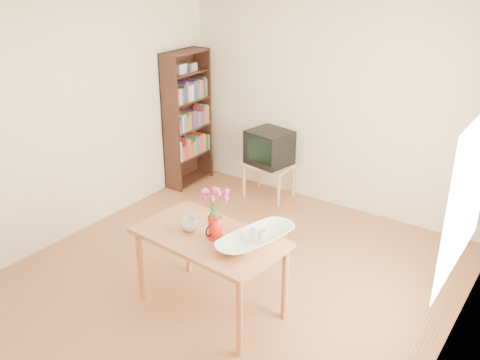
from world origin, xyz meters
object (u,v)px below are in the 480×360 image
Objects in this scene: bowl at (256,218)px; television at (270,147)px; mug at (189,225)px; table at (210,245)px; pitcher at (215,229)px.

bowl is 2.54m from television.
mug is 0.24× the size of television.
television is (-0.83, 2.33, 0.02)m from table.
mug is at bearing -174.97° from pitcher.
bowl is at bearing 156.91° from mug.
pitcher is 1.50× the size of mug.
bowl is (0.32, 0.13, 0.14)m from pitcher.
bowl is (0.39, 0.12, 0.33)m from table.
pitcher is 0.36× the size of television.
mug is 0.63m from bowl.
pitcher is 0.42× the size of bowl.
television reaches higher than table.
bowl is at bearing -50.13° from television.
pitcher reaches higher than mug.
television reaches higher than mug.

